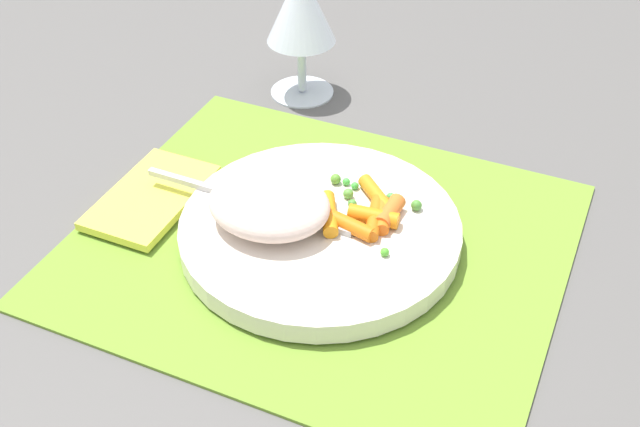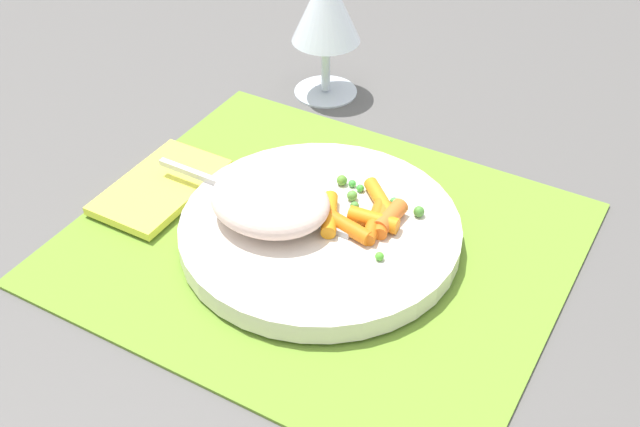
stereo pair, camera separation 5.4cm
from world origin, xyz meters
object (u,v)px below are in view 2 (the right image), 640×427
Objects in this scene: fork at (272,202)px; napkin at (161,187)px; plate at (320,231)px; carrot_portion at (367,217)px; wine_glass at (326,9)px; rice_mound at (270,201)px.

fork reaches higher than napkin.
napkin is (-0.17, -0.01, -0.01)m from plate.
carrot_portion reaches higher than plate.
wine_glass is (-0.16, 0.21, 0.07)m from carrot_portion.
rice_mound is (-0.04, -0.02, 0.03)m from plate.
carrot_portion is at bearing 9.31° from napkin.
fork reaches higher than plate.
carrot_portion is 0.27m from wine_glass.
fork is (-0.01, 0.02, -0.02)m from rice_mound.
rice_mound is at bearing -1.37° from napkin.
rice_mound is 0.08m from carrot_portion.
rice_mound is 0.02m from fork.
fork is 1.60× the size of napkin.
wine_glass reaches higher than napkin.
napkin is at bearing -175.48° from plate.
plate is at bearing -0.58° from fork.
plate is 0.04m from carrot_portion.
napkin is at bearing -173.34° from fork.
carrot_portion reaches higher than napkin.
rice_mound is 0.72× the size of wine_glass.
fork is at bearing 179.42° from plate.
plate is 0.28m from wine_glass.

